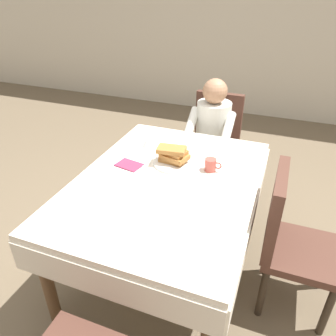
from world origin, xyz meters
TOP-DOWN VIEW (x-y plane):
  - ground_plane at (0.00, 0.00)m, footprint 14.00×14.00m
  - dining_table_main at (0.00, 0.00)m, footprint 1.12×1.52m
  - chair_diner at (0.04, 1.17)m, footprint 0.44×0.45m
  - diner_person at (0.04, 1.01)m, footprint 0.40×0.43m
  - chair_right_side at (0.77, 0.00)m, footprint 0.45×0.44m
  - plate_breakfast at (-0.03, 0.21)m, footprint 0.28×0.28m
  - breakfast_stack at (-0.03, 0.21)m, footprint 0.22×0.17m
  - cup_coffee at (0.23, 0.21)m, footprint 0.11×0.08m
  - syrup_pitcher at (-0.30, 0.38)m, footprint 0.08×0.08m
  - fork_left_of_plate at (-0.22, 0.19)m, footprint 0.01×0.18m
  - knife_right_of_plate at (0.16, 0.19)m, footprint 0.03×0.20m
  - spoon_near_edge at (0.02, -0.14)m, footprint 0.15×0.04m
  - napkin_folded at (-0.30, 0.08)m, footprint 0.19×0.15m

SIDE VIEW (x-z plane):
  - ground_plane at x=0.00m, z-range 0.00..0.00m
  - chair_diner at x=0.04m, z-range 0.06..0.99m
  - chair_right_side at x=0.77m, z-range 0.06..0.99m
  - dining_table_main at x=0.00m, z-range 0.28..1.02m
  - diner_person at x=0.04m, z-range 0.11..1.23m
  - fork_left_of_plate at x=-0.22m, z-range 0.74..0.74m
  - knife_right_of_plate at x=0.16m, z-range 0.74..0.74m
  - spoon_near_edge at x=0.02m, z-range 0.74..0.74m
  - napkin_folded at x=-0.30m, z-range 0.74..0.75m
  - plate_breakfast at x=-0.03m, z-range 0.74..0.76m
  - syrup_pitcher at x=-0.30m, z-range 0.74..0.81m
  - cup_coffee at x=0.23m, z-range 0.74..0.83m
  - breakfast_stack at x=-0.03m, z-range 0.76..0.87m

